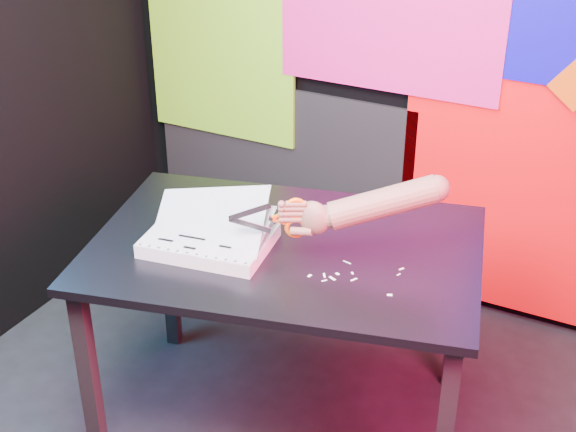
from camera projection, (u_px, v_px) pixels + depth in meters
The scene contains 7 objects.
room at pixel (270, 128), 1.90m from camera, with size 3.01×3.01×2.71m.
backdrop at pixel (459, 100), 3.21m from camera, with size 2.88×0.05×2.08m.
work_table at pixel (285, 267), 2.64m from camera, with size 1.42×1.12×0.75m.
printout_stack at pixel (209, 239), 2.58m from camera, with size 0.45×0.34×0.21m.
scissors at pixel (290, 218), 2.46m from camera, with size 0.22×0.12×0.14m.
hand_forearm at pixel (371, 205), 2.44m from camera, with size 0.46×0.28×0.20m.
paper_clippings at pixel (349, 277), 2.43m from camera, with size 0.27×0.19×0.00m.
Camera 1 is at (0.86, -1.55, 2.07)m, focal length 50.00 mm.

